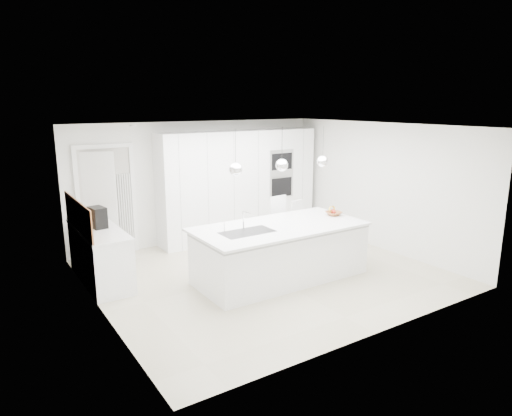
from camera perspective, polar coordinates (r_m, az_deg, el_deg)
floor at (r=7.93m, az=1.19°, el=-8.18°), size 5.50×5.50×0.00m
wall_back at (r=9.70m, az=-7.10°, el=3.33°), size 5.50×0.00×5.50m
wall_left at (r=6.48m, az=-19.36°, el=-2.20°), size 0.00×5.00×5.00m
ceiling at (r=7.40m, az=1.28°, el=10.18°), size 5.50×5.50×0.00m
tall_cabinets at (r=9.83m, az=-2.11°, el=2.96°), size 3.60×0.60×2.30m
oven_stack at (r=10.03m, az=3.22°, el=4.31°), size 0.62×0.04×1.05m
doorway_frame at (r=9.05m, az=-18.14°, el=0.62°), size 1.11×0.08×2.13m
hallway_door at (r=8.95m, az=-19.58°, el=0.25°), size 0.76×0.38×2.00m
radiator at (r=9.16m, az=-16.12°, el=-0.22°), size 0.32×0.04×1.40m
left_base_cabinets at (r=7.89m, az=-18.91°, el=-5.69°), size 0.60×1.80×0.86m
left_worktop at (r=7.77m, az=-19.15°, el=-2.54°), size 0.62×1.82×0.04m
oak_backsplash at (r=7.64m, az=-21.39°, el=-0.88°), size 0.02×1.80×0.50m
island_base at (r=7.60m, az=3.11°, el=-5.69°), size 2.80×1.20×0.86m
island_worktop at (r=7.51m, az=2.93°, el=-2.34°), size 2.84×1.40×0.04m
island_sink at (r=7.14m, az=-1.09°, el=-3.65°), size 0.84×0.44×0.18m
island_tap at (r=7.27m, az=-1.59°, el=-1.47°), size 0.02×0.02×0.30m
pendant_left at (r=6.80m, az=-2.56°, el=4.84°), size 0.20×0.20×0.20m
pendant_mid at (r=7.27m, az=3.25°, el=5.35°), size 0.20×0.20×0.20m
pendant_right at (r=7.79m, az=8.33°, el=5.76°), size 0.20×0.20×0.20m
fruit_bowl at (r=8.27m, az=9.68°, el=-0.68°), size 0.30×0.30×0.07m
espresso_machine at (r=7.75m, az=-19.17°, el=-1.12°), size 0.25×0.34×0.34m
bar_stool_left at (r=8.53m, az=3.32°, el=-2.55°), size 0.42×0.56×1.16m
bar_stool_right at (r=9.01m, az=5.61°, el=-2.30°), size 0.40×0.50×0.99m
apple_a at (r=8.28m, az=9.60°, el=-0.40°), size 0.08×0.08×0.08m
apple_b at (r=8.24m, az=9.70°, el=-0.50°), size 0.07×0.07×0.07m
banana_bunch at (r=8.26m, az=9.47°, el=-0.11°), size 0.24×0.17×0.21m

